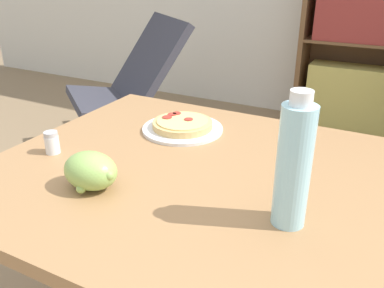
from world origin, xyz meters
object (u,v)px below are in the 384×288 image
object	(u,v)px
pizza_on_plate	(183,126)
lounge_chair_near	(127,110)
bookshelf	(359,50)
salt_shaker	(52,143)
grape_bunch	(90,171)
drink_bottle	(294,165)

from	to	relation	value
pizza_on_plate	lounge_chair_near	size ratio (longest dim) A/B	0.26
bookshelf	salt_shaker	bearing A→B (deg)	-101.61
pizza_on_plate	bookshelf	size ratio (longest dim) A/B	0.19
pizza_on_plate	bookshelf	world-z (taller)	bookshelf
lounge_chair_near	bookshelf	xyz separation A→B (m)	(1.30, 1.10, 0.33)
salt_shaker	grape_bunch	bearing A→B (deg)	-23.65
drink_bottle	bookshelf	xyz separation A→B (m)	(-0.16, 2.50, -0.24)
pizza_on_plate	drink_bottle	distance (m)	0.55
grape_bunch	drink_bottle	bearing A→B (deg)	9.73
drink_bottle	lounge_chair_near	bearing A→B (deg)	136.16
drink_bottle	salt_shaker	distance (m)	0.68
lounge_chair_near	bookshelf	distance (m)	1.73
lounge_chair_near	pizza_on_plate	bearing A→B (deg)	-7.42
lounge_chair_near	bookshelf	size ratio (longest dim) A/B	0.73
pizza_on_plate	salt_shaker	world-z (taller)	salt_shaker
drink_bottle	lounge_chair_near	xyz separation A→B (m)	(-1.46, 1.40, -0.57)
pizza_on_plate	salt_shaker	xyz separation A→B (m)	(-0.24, -0.31, 0.02)
lounge_chair_near	bookshelf	world-z (taller)	bookshelf
salt_shaker	pizza_on_plate	bearing A→B (deg)	52.38
grape_bunch	pizza_on_plate	bearing A→B (deg)	87.36
grape_bunch	lounge_chair_near	world-z (taller)	lounge_chair_near
drink_bottle	salt_shaker	bearing A→B (deg)	178.28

